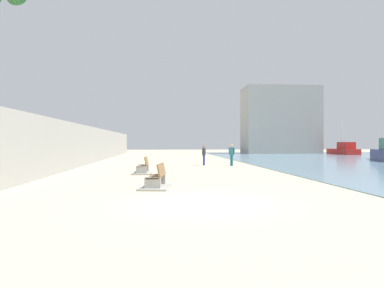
{
  "coord_description": "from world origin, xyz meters",
  "views": [
    {
      "loc": [
        -1.16,
        -10.46,
        1.8
      ],
      "look_at": [
        1.11,
        16.15,
        1.69
      ],
      "focal_mm": 33.0,
      "sensor_mm": 36.0,
      "label": 1
    }
  ],
  "objects_px": {
    "bench_far": "(143,170)",
    "bench_near": "(156,182)",
    "person_standing": "(204,154)",
    "boat_far_left": "(344,150)",
    "person_walking": "(232,153)"
  },
  "relations": [
    {
      "from": "bench_near",
      "to": "bench_far",
      "type": "xyz_separation_m",
      "value": [
        -0.87,
        6.5,
        0.0
      ]
    },
    {
      "from": "bench_far",
      "to": "bench_near",
      "type": "bearing_deg",
      "value": -82.37
    },
    {
      "from": "person_standing",
      "to": "boat_far_left",
      "type": "relative_size",
      "value": 0.26
    },
    {
      "from": "boat_far_left",
      "to": "person_walking",
      "type": "bearing_deg",
      "value": -132.6
    },
    {
      "from": "person_walking",
      "to": "person_standing",
      "type": "distance_m",
      "value": 2.19
    },
    {
      "from": "bench_near",
      "to": "bench_far",
      "type": "height_order",
      "value": "same"
    },
    {
      "from": "bench_near",
      "to": "boat_far_left",
      "type": "bearing_deg",
      "value": 53.16
    },
    {
      "from": "person_walking",
      "to": "boat_far_left",
      "type": "relative_size",
      "value": 0.28
    },
    {
      "from": "bench_far",
      "to": "person_walking",
      "type": "relative_size",
      "value": 1.27
    },
    {
      "from": "bench_near",
      "to": "boat_far_left",
      "type": "height_order",
      "value": "boat_far_left"
    },
    {
      "from": "person_standing",
      "to": "boat_far_left",
      "type": "distance_m",
      "value": 32.97
    },
    {
      "from": "bench_near",
      "to": "person_walking",
      "type": "bearing_deg",
      "value": 66.43
    },
    {
      "from": "bench_far",
      "to": "boat_far_left",
      "type": "relative_size",
      "value": 0.35
    },
    {
      "from": "person_standing",
      "to": "bench_near",
      "type": "bearing_deg",
      "value": -104.58
    },
    {
      "from": "bench_near",
      "to": "person_standing",
      "type": "xyz_separation_m",
      "value": [
        3.53,
        13.56,
        0.68
      ]
    }
  ]
}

